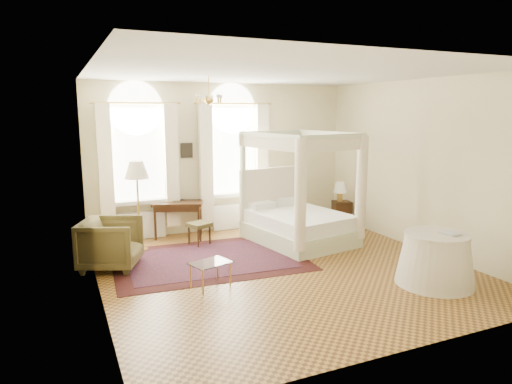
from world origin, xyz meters
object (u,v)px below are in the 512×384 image
Objects in this scene: canopy_bed at (300,218)px; nightstand at (342,213)px; floor_lamp at (137,175)px; writing_desk at (178,207)px; side_table at (435,259)px; coffee_table at (210,265)px; stool at (199,226)px; armchair at (111,244)px.

canopy_bed is 4.11× the size of nightstand.
writing_desk is at bearing 34.24° from floor_lamp.
floor_lamp reaches higher than writing_desk.
coffee_table is at bearing 158.51° from side_table.
armchair is (-1.80, -0.73, 0.05)m from stool.
coffee_table is (1.29, -1.54, -0.07)m from armchair.
nightstand is at bearing -7.27° from writing_desk.
canopy_bed is 4.52× the size of stool.
writing_desk is 1.40m from floor_lamp.
armchair is at bearing -137.03° from writing_desk.
nightstand is at bearing 31.23° from coffee_table.
writing_desk is at bearing -24.00° from armchair.
side_table is at bearing -42.65° from floor_lamp.
writing_desk is 0.81m from stool.
armchair reaches higher than writing_desk.
stool is at bearing 127.87° from side_table.
floor_lamp reaches higher than stool.
writing_desk is (-3.85, 0.49, 0.38)m from nightstand.
floor_lamp is at bearing 137.35° from side_table.
stool is at bearing 77.37° from coffee_table.
nightstand is at bearing 1.71° from floor_lamp.
armchair is at bearing -178.74° from canopy_bed.
coffee_table is at bearing -116.89° from armchair.
nightstand is 0.49× the size of writing_desk.
canopy_bed reaches higher than coffee_table.
coffee_table is 2.69m from floor_lamp.
armchair reaches higher than coffee_table.
canopy_bed is 1.87m from nightstand.
nightstand reaches higher than stool.
nightstand is 0.33× the size of floor_lamp.
side_table is (3.02, -4.27, -0.26)m from writing_desk.
nightstand is (1.64, 0.87, -0.23)m from canopy_bed.
writing_desk reaches higher than stool.
floor_lamp is (-0.67, 2.35, 1.14)m from coffee_table.
armchair reaches higher than nightstand.
writing_desk is (-2.21, 1.36, 0.15)m from canopy_bed.
coffee_table is at bearing -74.01° from floor_lamp.
stool is at bearing -44.84° from armchair.
nightstand is 3.61m from stool.
nightstand is 0.60× the size of armchair.
armchair is at bearing -127.41° from floor_lamp.
side_table reaches higher than writing_desk.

